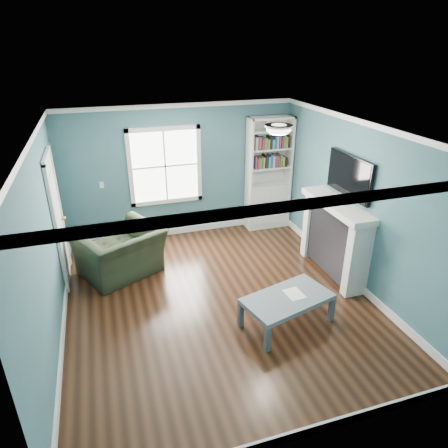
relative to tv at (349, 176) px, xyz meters
name	(u,v)px	position (x,y,z in m)	size (l,w,h in m)	color
floor	(218,300)	(-2.20, -0.20, -1.72)	(5.00, 5.00, 0.00)	black
room_walls	(218,205)	(-2.20, -0.20, -0.14)	(5.00, 5.00, 5.00)	#315D65
trim	(218,228)	(-2.20, -0.20, -0.49)	(4.50, 5.00, 2.60)	white
window	(165,166)	(-2.50, 2.29, -0.27)	(1.40, 0.06, 1.50)	white
bookshelf	(268,185)	(-0.43, 2.10, -0.80)	(0.90, 0.35, 2.31)	silver
fireplace	(334,239)	(-0.12, 0.00, -1.09)	(0.44, 1.58, 1.30)	black
tv	(349,176)	(0.00, 0.00, 0.00)	(0.06, 1.10, 0.65)	black
door	(58,219)	(-4.42, 1.20, -0.65)	(0.12, 0.98, 2.17)	silver
ceiling_fixture	(279,129)	(-1.30, -0.10, 0.82)	(0.38, 0.38, 0.15)	white
light_switch	(102,185)	(-3.70, 2.28, -0.52)	(0.08, 0.01, 0.12)	white
recliner	(120,245)	(-3.54, 1.05, -1.18)	(1.25, 0.82, 1.10)	#222C1B
coffee_table	(287,300)	(-1.45, -1.01, -1.34)	(1.34, 0.95, 0.44)	#454B53
paper_sheet	(294,294)	(-1.33, -0.97, -1.28)	(0.23, 0.29, 0.00)	white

